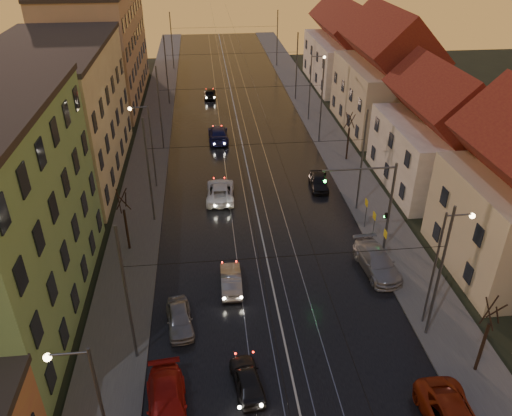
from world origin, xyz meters
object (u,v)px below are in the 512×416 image
object	(u,v)px
driving_car_1	(231,280)
parked_right_2	(319,181)
traffic_light_mast	(378,197)
driving_car_0	(247,379)
street_lamp_2	(148,139)
driving_car_2	(220,191)
street_lamp_1	(441,259)
driving_car_3	(218,134)
parked_left_2	(167,405)
parked_right_1	(377,262)
street_lamp_3	(313,81)
driving_car_4	(210,93)
street_lamp_0	(93,405)
parked_left_3	(180,318)

from	to	relation	value
driving_car_1	parked_right_2	world-z (taller)	parked_right_2
driving_car_1	parked_right_2	bearing A→B (deg)	-123.01
traffic_light_mast	driving_car_0	xyz separation A→B (m)	(-10.50, -11.75, -3.98)
street_lamp_2	driving_car_0	xyz separation A→B (m)	(6.60, -23.75, -4.27)
driving_car_2	street_lamp_1	bearing A→B (deg)	128.07
driving_car_3	parked_left_2	xyz separation A→B (m)	(-4.09, -35.72, -0.06)
driving_car_0	parked_right_2	size ratio (longest dim) A/B	0.93
street_lamp_1	driving_car_1	distance (m)	13.51
street_lamp_1	parked_right_1	distance (m)	7.03
driving_car_1	driving_car_3	xyz separation A→B (m)	(0.25, 26.03, 0.12)
street_lamp_3	parked_left_2	bearing A→B (deg)	-111.06
driving_car_4	street_lamp_2	bearing A→B (deg)	79.95
street_lamp_1	street_lamp_0	bearing A→B (deg)	-156.28
traffic_light_mast	driving_car_2	bearing A→B (deg)	139.67
driving_car_4	parked_right_2	xyz separation A→B (m)	(9.27, -27.83, -0.00)
driving_car_2	parked_left_3	world-z (taller)	driving_car_2
street_lamp_2	driving_car_3	world-z (taller)	street_lamp_2
driving_car_0	driving_car_3	distance (m)	34.50
driving_car_1	driving_car_4	xyz separation A→B (m)	(-0.25, 41.41, 0.02)
street_lamp_1	parked_left_3	world-z (taller)	street_lamp_1
driving_car_1	parked_right_2	size ratio (longest dim) A/B	1.01
traffic_light_mast	driving_car_0	bearing A→B (deg)	-131.78
parked_left_2	parked_left_3	distance (m)	6.31
driving_car_1	driving_car_0	bearing A→B (deg)	92.79
street_lamp_2	driving_car_2	size ratio (longest dim) A/B	1.55
driving_car_1	street_lamp_2	bearing A→B (deg)	-67.05
traffic_light_mast	parked_right_1	size ratio (longest dim) A/B	1.38
street_lamp_1	driving_car_0	size ratio (longest dim) A/B	2.22
driving_car_0	parked_right_2	distance (m)	23.70
street_lamp_0	driving_car_3	bearing A→B (deg)	80.44
driving_car_1	parked_left_3	world-z (taller)	driving_car_1
street_lamp_0	driving_car_1	size ratio (longest dim) A/B	2.05
traffic_light_mast	parked_right_2	world-z (taller)	traffic_light_mast
driving_car_4	parked_left_2	bearing A→B (deg)	88.92
street_lamp_0	street_lamp_2	xyz separation A→B (m)	(0.00, 28.00, 0.00)
parked_left_3	driving_car_0	bearing A→B (deg)	-60.71
parked_left_3	parked_right_2	world-z (taller)	parked_right_2
driving_car_2	parked_left_2	xyz separation A→B (m)	(-3.70, -22.27, -0.01)
street_lamp_3	driving_car_4	world-z (taller)	street_lamp_3
street_lamp_1	street_lamp_2	distance (m)	27.05
driving_car_2	driving_car_3	distance (m)	13.46
street_lamp_3	driving_car_1	xyz separation A→B (m)	(-11.93, -31.28, -4.24)
traffic_light_mast	parked_right_2	xyz separation A→B (m)	(-1.79, 10.30, -3.94)
traffic_light_mast	parked_left_3	bearing A→B (deg)	-154.79
traffic_light_mast	parked_right_2	size ratio (longest dim) A/B	1.86
parked_right_1	driving_car_4	bearing A→B (deg)	99.35
street_lamp_0	parked_left_3	world-z (taller)	street_lamp_0
traffic_light_mast	parked_right_1	bearing A→B (deg)	-98.93
street_lamp_0	street_lamp_1	xyz separation A→B (m)	(18.21, 8.00, 0.00)
parked_right_2	street_lamp_2	bearing A→B (deg)	177.45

